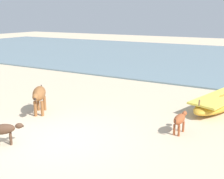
# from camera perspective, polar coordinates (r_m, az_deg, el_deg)

# --- Properties ---
(ground) EXTENTS (80.00, 80.00, 0.00)m
(ground) POSITION_cam_1_polar(r_m,az_deg,el_deg) (8.16, -10.28, -9.92)
(ground) COLOR beige
(sea_water) EXTENTS (60.00, 20.00, 0.08)m
(sea_water) POSITION_cam_1_polar(r_m,az_deg,el_deg) (24.10, 17.65, 6.17)
(sea_water) COLOR slate
(sea_water) RESTS_ON ground
(fishing_boat_2) EXTENTS (2.03, 3.86, 0.70)m
(fishing_boat_2) POSITION_cam_1_polar(r_m,az_deg,el_deg) (11.23, 21.40, -2.28)
(fishing_boat_2) COLOR gold
(fishing_boat_2) RESTS_ON ground
(calf_near_rust) EXTENTS (0.30, 0.91, 0.59)m
(calf_near_rust) POSITION_cam_1_polar(r_m,az_deg,el_deg) (8.51, 13.61, -5.95)
(calf_near_rust) COLOR #9E4C28
(calf_near_rust) RESTS_ON ground
(calf_far_dark) EXTENTS (0.73, 0.76, 0.59)m
(calf_far_dark) POSITION_cam_1_polar(r_m,az_deg,el_deg) (8.09, -21.16, -7.68)
(calf_far_dark) COLOR #4C3323
(calf_far_dark) RESTS_ON ground
(cow_second_adult_brown) EXTENTS (1.07, 1.34, 0.96)m
(cow_second_adult_brown) POSITION_cam_1_polar(r_m,az_deg,el_deg) (10.14, -14.61, -1.05)
(cow_second_adult_brown) COLOR brown
(cow_second_adult_brown) RESTS_ON ground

